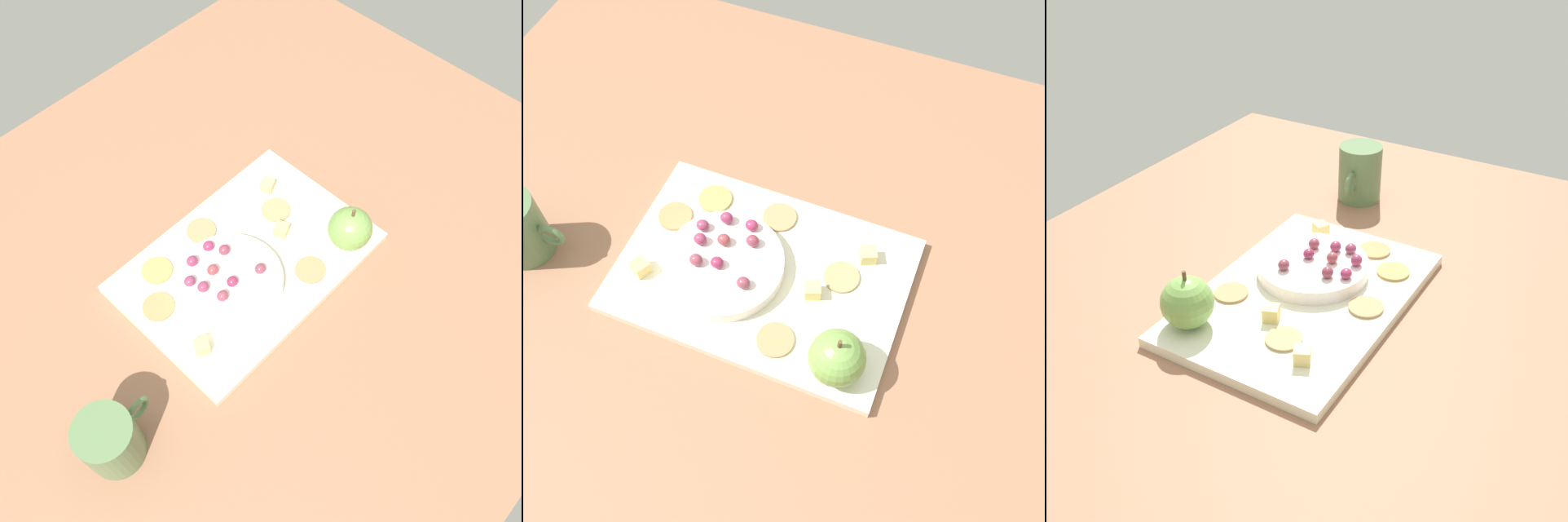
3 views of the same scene
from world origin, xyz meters
TOP-DOWN VIEW (x-y plane):
  - table at (0.00, 0.00)cm, footprint 118.41×99.12cm
  - platter at (-1.54, -1.13)cm, footprint 37.49×25.60cm
  - serving_dish at (-6.36, -2.49)cm, footprint 15.76×15.76cm
  - apple_whole at (11.72, -10.16)cm, footprint 6.82×6.82cm
  - apple_stem at (11.72, -10.16)cm, footprint 0.50×0.50cm
  - cheese_cube_0 at (-16.33, -6.88)cm, footprint 2.74×2.74cm
  - cheese_cube_1 at (5.66, -1.71)cm, footprint 2.63×2.63cm
  - cheese_cube_2 at (10.63, 5.93)cm, footprint 2.69×2.69cm
  - cracker_0 at (8.38, 1.91)cm, footprint 4.69×4.69cm
  - cracker_1 at (-2.68, 7.72)cm, footprint 4.69×4.69cm
  - cracker_2 at (-12.30, 7.27)cm, footprint 4.69×4.69cm
  - cracker_3 at (3.70, -9.49)cm, footprint 4.69×4.69cm
  - cracker_4 at (-16.22, 2.50)cm, footprint 4.69×4.69cm
  - grape_0 at (-3.83, 1.23)cm, footprint 1.75×1.58cm
  - grape_1 at (-8.47, 3.25)cm, footprint 1.75×1.58cm
  - grape_2 at (-10.31, -1.05)cm, footprint 1.75×1.58cm
  - grape_3 at (-6.76, -3.43)cm, footprint 1.75×1.58cm
  - grape_4 at (-4.95, 3.48)cm, footprint 1.75×1.58cm
  - grape_5 at (-2.46, -4.89)cm, footprint 1.75×1.58cm
  - grape_6 at (-10.97, 1.07)cm, footprint 1.75×1.58cm
  - grape_7 at (-7.39, -0.43)cm, footprint 1.75×1.58cm
  - grape_8 at (-9.41, -4.10)cm, footprint 1.75×1.58cm

SIDE VIEW (x-z plane):
  - table at x=0.00cm, z-range 0.00..4.40cm
  - platter at x=-1.54cm, z-range 4.40..5.88cm
  - cracker_0 at x=8.38cm, z-range 5.88..6.28cm
  - cracker_1 at x=-2.68cm, z-range 5.88..6.28cm
  - cracker_2 at x=-12.30cm, z-range 5.88..6.28cm
  - cracker_3 at x=3.70cm, z-range 5.88..6.28cm
  - cracker_4 at x=-16.22cm, z-range 5.88..6.28cm
  - cheese_cube_0 at x=-16.33cm, z-range 5.88..7.91cm
  - cheese_cube_1 at x=5.66cm, z-range 5.88..7.91cm
  - cheese_cube_2 at x=10.63cm, z-range 5.88..7.91cm
  - serving_dish at x=-6.36cm, z-range 5.88..7.96cm
  - grape_4 at x=-4.95cm, z-range 7.96..9.39cm
  - grape_3 at x=-6.76cm, z-range 7.96..9.40cm
  - grape_6 at x=-10.97cm, z-range 7.96..9.42cm
  - grape_5 at x=-2.46cm, z-range 7.96..9.47cm
  - grape_2 at x=-10.31cm, z-range 7.96..9.53cm
  - grape_8 at x=-9.41cm, z-range 7.96..9.54cm
  - grape_7 at x=-7.39cm, z-range 7.96..9.55cm
  - grape_0 at x=-3.83cm, z-range 7.96..9.56cm
  - grape_1 at x=-8.47cm, z-range 7.96..9.62cm
  - apple_whole at x=11.72cm, z-range 5.88..12.71cm
  - apple_stem at x=11.72cm, z-range 12.71..13.91cm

